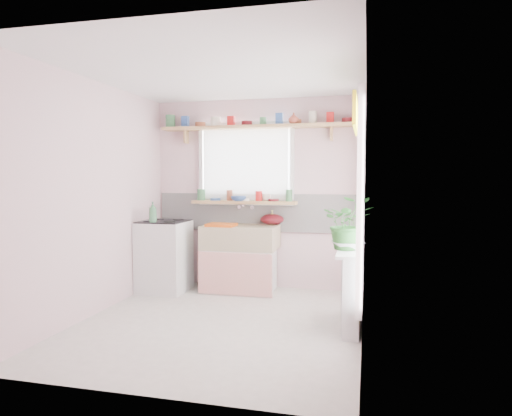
# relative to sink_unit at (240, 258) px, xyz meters

# --- Properties ---
(room) EXTENTS (3.20, 3.20, 3.20)m
(room) POSITION_rel_sink_unit_xyz_m (0.81, -0.43, 0.94)
(room) COLOR silver
(room) RESTS_ON ground
(sink_unit) EXTENTS (0.95, 0.65, 1.11)m
(sink_unit) POSITION_rel_sink_unit_xyz_m (0.00, 0.00, 0.00)
(sink_unit) COLOR white
(sink_unit) RESTS_ON ground
(cooker) EXTENTS (0.58, 0.58, 0.93)m
(cooker) POSITION_rel_sink_unit_xyz_m (-0.95, -0.24, 0.03)
(cooker) COLOR white
(cooker) RESTS_ON ground
(radiator_ledge) EXTENTS (0.22, 0.95, 0.78)m
(radiator_ledge) POSITION_rel_sink_unit_xyz_m (1.45, -1.09, -0.03)
(radiator_ledge) COLOR white
(radiator_ledge) RESTS_ON ground
(windowsill) EXTENTS (1.40, 0.22, 0.04)m
(windowsill) POSITION_rel_sink_unit_xyz_m (-0.00, 0.19, 0.71)
(windowsill) COLOR tan
(windowsill) RESTS_ON room
(pine_shelf) EXTENTS (2.52, 0.24, 0.04)m
(pine_shelf) POSITION_rel_sink_unit_xyz_m (0.15, 0.18, 1.69)
(pine_shelf) COLOR tan
(pine_shelf) RESTS_ON room
(shelf_crockery) EXTENTS (2.47, 0.11, 0.12)m
(shelf_crockery) POSITION_rel_sink_unit_xyz_m (0.11, 0.18, 1.76)
(shelf_crockery) COLOR #3F7F4C
(shelf_crockery) RESTS_ON pine_shelf
(sill_crockery) EXTENTS (1.35, 0.11, 0.12)m
(sill_crockery) POSITION_rel_sink_unit_xyz_m (-0.02, 0.19, 0.78)
(sill_crockery) COLOR #3F7F4C
(sill_crockery) RESTS_ON windowsill
(dish_tray) EXTENTS (0.36, 0.28, 0.04)m
(dish_tray) POSITION_rel_sink_unit_xyz_m (-0.21, -0.14, 0.44)
(dish_tray) COLOR orange
(dish_tray) RESTS_ON sink_unit
(colander) EXTENTS (0.39, 0.39, 0.14)m
(colander) POSITION_rel_sink_unit_xyz_m (0.37, 0.21, 0.49)
(colander) COLOR #5A0F17
(colander) RESTS_ON sink_unit
(jade_plant) EXTENTS (0.49, 0.43, 0.52)m
(jade_plant) POSITION_rel_sink_unit_xyz_m (1.40, -1.15, 0.60)
(jade_plant) COLOR #2E6E2C
(jade_plant) RESTS_ON radiator_ledge
(fruit_bowl) EXTENTS (0.39, 0.39, 0.08)m
(fruit_bowl) POSITION_rel_sink_unit_xyz_m (1.41, -1.14, 0.38)
(fruit_bowl) COLOR silver
(fruit_bowl) RESTS_ON radiator_ledge
(herb_pot) EXTENTS (0.13, 0.11, 0.22)m
(herb_pot) POSITION_rel_sink_unit_xyz_m (1.36, -0.87, 0.45)
(herb_pot) COLOR #2B6C2B
(herb_pot) RESTS_ON radiator_ledge
(soap_bottle_sink) EXTENTS (0.10, 0.10, 0.19)m
(soap_bottle_sink) POSITION_rel_sink_unit_xyz_m (0.37, 0.21, 0.51)
(soap_bottle_sink) COLOR #DACA61
(soap_bottle_sink) RESTS_ON sink_unit
(sill_cup) EXTENTS (0.13, 0.13, 0.09)m
(sill_cup) POSITION_rel_sink_unit_xyz_m (0.30, 0.22, 0.77)
(sill_cup) COLOR silver
(sill_cup) RESTS_ON windowsill
(sill_bowl) EXTENTS (0.21, 0.21, 0.06)m
(sill_bowl) POSITION_rel_sink_unit_xyz_m (-0.06, 0.13, 0.76)
(sill_bowl) COLOR #2D4F93
(sill_bowl) RESTS_ON windowsill
(shelf_vase) EXTENTS (0.17, 0.17, 0.14)m
(shelf_vase) POSITION_rel_sink_unit_xyz_m (0.67, 0.12, 1.78)
(shelf_vase) COLOR #A34432
(shelf_vase) RESTS_ON pine_shelf
(cooker_bottle) EXTENTS (0.12, 0.12, 0.25)m
(cooker_bottle) POSITION_rel_sink_unit_xyz_m (-0.99, -0.46, 0.61)
(cooker_bottle) COLOR #458A58
(cooker_bottle) RESTS_ON cooker
(fruit) EXTENTS (0.20, 0.14, 0.10)m
(fruit) POSITION_rel_sink_unit_xyz_m (1.41, -1.13, 0.44)
(fruit) COLOR orange
(fruit) RESTS_ON fruit_bowl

